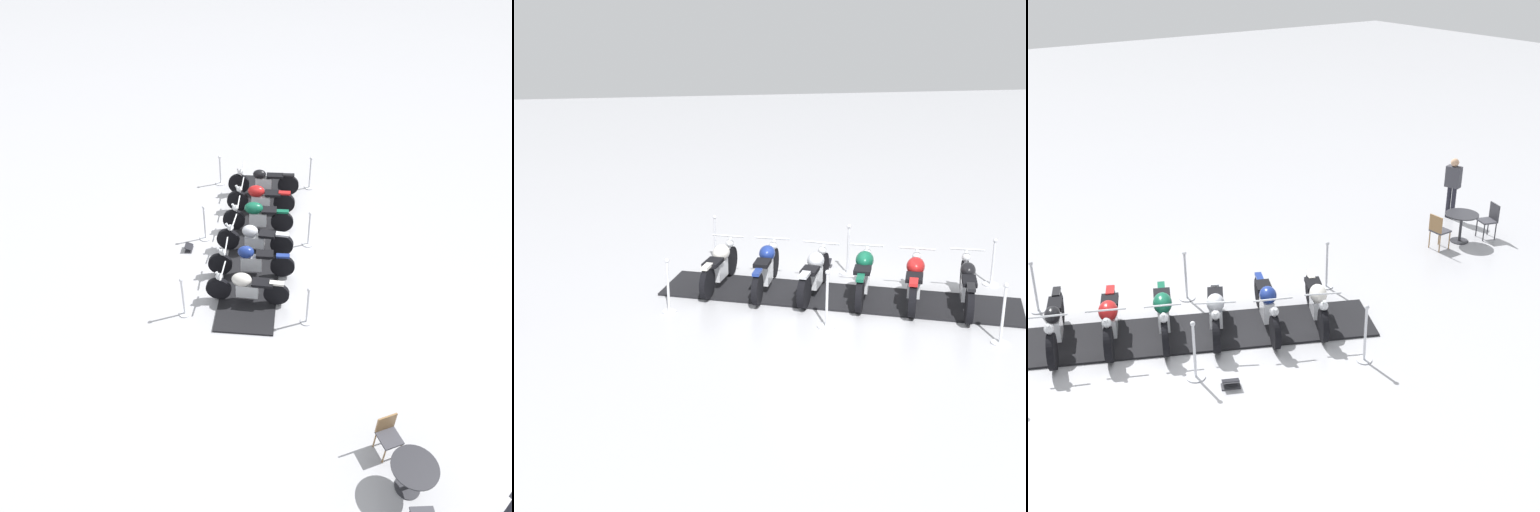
{
  "view_description": "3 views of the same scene",
  "coord_description": "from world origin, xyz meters",
  "views": [
    {
      "loc": [
        3.84,
        11.05,
        9.09
      ],
      "look_at": [
        0.54,
        1.51,
        0.76
      ],
      "focal_mm": 35.86,
      "sensor_mm": 36.0,
      "label": 1
    },
    {
      "loc": [
        -13.03,
        3.94,
        5.4
      ],
      "look_at": [
        -0.23,
        1.45,
        1.06
      ],
      "focal_mm": 50.42,
      "sensor_mm": 36.0,
      "label": 2
    },
    {
      "loc": [
        10.62,
        -5.11,
        7.05
      ],
      "look_at": [
        -0.65,
        2.65,
        0.74
      ],
      "focal_mm": 48.71,
      "sensor_mm": 36.0,
      "label": 3
    }
  ],
  "objects": [
    {
      "name": "ground_plane",
      "position": [
        0.0,
        0.0,
        0.0
      ],
      "size": [
        80.0,
        80.0,
        0.0
      ],
      "primitive_type": "plane",
      "color": "#B2B2B7"
    },
    {
      "name": "stanchion_right_rear",
      "position": [
        2.62,
        2.17,
        0.41
      ],
      "size": [
        0.29,
        0.29,
        1.15
      ],
      "color": "silver",
      "rests_on": "ground_plane"
    },
    {
      "name": "motorcycle_maroon",
      "position": [
        -0.59,
        -1.38,
        0.51
      ],
      "size": [
        1.97,
        1.05,
        0.96
      ],
      "rotation": [
        0.0,
        0.0,
        -0.42
      ],
      "color": "black",
      "rests_on": "display_platform"
    },
    {
      "name": "info_placard",
      "position": [
        1.94,
        -0.25,
        0.06
      ],
      "size": [
        0.32,
        0.38,
        0.17
      ],
      "rotation": [
        0.0,
        0.0,
        4.29
      ],
      "color": "#333338",
      "rests_on": "ground_plane"
    },
    {
      "name": "bystander_person",
      "position": [
        -1.49,
        8.77,
        1.01
      ],
      "size": [
        0.45,
        0.34,
        1.69
      ],
      "rotation": [
        0.0,
        0.0,
        -1.24
      ],
      "color": "#23232D",
      "rests_on": "ground_plane"
    },
    {
      "name": "stanchion_left_mid",
      "position": [
        -1.36,
        0.61,
        0.36
      ],
      "size": [
        0.33,
        0.33,
        1.12
      ],
      "color": "silver",
      "rests_on": "ground_plane"
    },
    {
      "name": "cafe_table",
      "position": [
        -0.19,
        7.75,
        0.57
      ],
      "size": [
        0.83,
        0.83,
        0.75
      ],
      "color": "#2D2D33",
      "rests_on": "ground_plane"
    },
    {
      "name": "motorcycle_cream",
      "position": [
        1.06,
        2.26,
        0.51
      ],
      "size": [
        1.92,
        1.11,
        0.94
      ],
      "rotation": [
        0.0,
        0.0,
        -0.47
      ],
      "color": "black",
      "rests_on": "display_platform"
    },
    {
      "name": "stanchion_right_mid",
      "position": [
        1.36,
        -0.61,
        0.36
      ],
      "size": [
        0.34,
        0.34,
        1.14
      ],
      "color": "silver",
      "rests_on": "ground_plane"
    },
    {
      "name": "display_platform",
      "position": [
        0.0,
        0.0,
        0.02
      ],
      "size": [
        4.29,
        7.16,
        0.04
      ],
      "primitive_type": "cube",
      "rotation": [
        0.0,
        0.0,
        1.15
      ],
      "color": "black",
      "rests_on": "ground_plane"
    },
    {
      "name": "cafe_chair_near_table",
      "position": [
        -0.18,
        6.93,
        0.53
      ],
      "size": [
        0.41,
        0.41,
        0.9
      ],
      "rotation": [
        0.0,
        0.0,
        1.58
      ],
      "color": "olive",
      "rests_on": "ground_plane"
    },
    {
      "name": "motorcycle_chrome",
      "position": [
        0.23,
        0.44,
        0.48
      ],
      "size": [
        1.95,
        1.2,
        0.94
      ],
      "rotation": [
        0.0,
        0.0,
        -0.5
      ],
      "color": "black",
      "rests_on": "display_platform"
    },
    {
      "name": "motorcycle_forest",
      "position": [
        -0.17,
        -0.47,
        0.55
      ],
      "size": [
        1.95,
        1.0,
        0.96
      ],
      "rotation": [
        0.0,
        0.0,
        -0.41
      ],
      "color": "black",
      "rests_on": "display_platform"
    },
    {
      "name": "motorcycle_navy",
      "position": [
        0.65,
        1.35,
        0.52
      ],
      "size": [
        2.15,
        1.08,
        0.94
      ],
      "rotation": [
        0.0,
        0.0,
        -0.39
      ],
      "color": "black",
      "rests_on": "display_platform"
    },
    {
      "name": "stanchion_left_front",
      "position": [
        -2.62,
        -2.17,
        0.39
      ],
      "size": [
        0.31,
        0.31,
        1.13
      ],
      "color": "silver",
      "rests_on": "ground_plane"
    },
    {
      "name": "cafe_chair_across_table",
      "position": [
        0.05,
        8.53,
        0.53
      ],
      "size": [
        0.5,
        0.5,
        0.91
      ],
      "rotation": [
        0.0,
        0.0,
        -1.87
      ],
      "color": "#2D2D33",
      "rests_on": "ground_plane"
    },
    {
      "name": "stanchion_left_rear",
      "position": [
        -0.09,
        3.4,
        0.4
      ],
      "size": [
        0.28,
        0.28,
        1.1
      ],
      "color": "silver",
      "rests_on": "ground_plane"
    },
    {
      "name": "motorcycle_black",
      "position": [
        -1.01,
        -2.29,
        0.5
      ],
      "size": [
        2.15,
        1.04,
        0.99
      ],
      "rotation": [
        0.0,
        0.0,
        -0.39
      ],
      "color": "black",
      "rests_on": "display_platform"
    }
  ]
}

